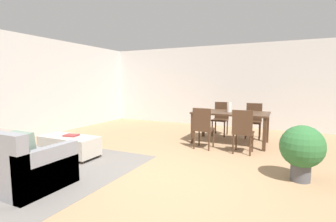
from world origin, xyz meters
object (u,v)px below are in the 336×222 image
dining_table (231,115)px  book_on_ottoman (71,135)px  dining_chair_near_left (203,126)px  couch (2,162)px  ottoman_table (69,145)px  potted_plant (302,148)px  dining_chair_far_left (221,116)px  dining_chair_far_right (254,118)px  vase_centerpiece (229,107)px  dining_chair_near_right (243,129)px

dining_table → book_on_ottoman: dining_table is taller
dining_chair_near_left → dining_table: bearing=62.8°
couch → ottoman_table: (-0.08, 1.33, -0.06)m
ottoman_table → dining_table: bearing=44.3°
potted_plant → dining_chair_far_left: bearing=124.1°
dining_table → dining_chair_far_right: size_ratio=1.90×
vase_centerpiece → potted_plant: 2.45m
dining_table → couch: bearing=-123.2°
dining_chair_far_right → potted_plant: bearing=-70.0°
ottoman_table → couch: bearing=-86.6°
dining_chair_far_right → vase_centerpiece: size_ratio=4.08×
dining_table → dining_chair_far_left: bearing=117.3°
dining_chair_far_right → vase_centerpiece: 1.04m
couch → book_on_ottoman: couch is taller
dining_table → potted_plant: bearing=-53.2°
vase_centerpiece → couch: bearing=-123.0°
couch → potted_plant: bearing=26.0°
couch → ottoman_table: size_ratio=1.68×
couch → potted_plant: 4.45m
ottoman_table → dining_chair_far_right: dining_chair_far_right is taller
ottoman_table → dining_chair_near_right: bearing=29.1°
dining_chair_near_right → dining_chair_far_right: size_ratio=1.00×
couch → vase_centerpiece: bearing=57.0°
dining_chair_near_left → potted_plant: 2.18m
vase_centerpiece → dining_chair_far_right: bearing=61.0°
ottoman_table → dining_chair_near_left: bearing=38.1°
dining_chair_near_left → couch: bearing=-124.7°
ottoman_table → dining_chair_near_right: size_ratio=1.29×
dining_table → dining_chair_near_left: size_ratio=1.90×
dining_chair_far_right → dining_table: bearing=-117.9°
dining_chair_near_right → potted_plant: (1.02, -1.08, -0.02)m
ottoman_table → book_on_ottoman: size_ratio=4.55×
book_on_ottoman → dining_chair_near_right: bearing=28.9°
vase_centerpiece → dining_chair_far_left: bearing=115.2°
couch → ottoman_table: couch is taller
potted_plant → dining_chair_far_right: bearing=110.0°
dining_chair_near_right → dining_chair_far_left: same height
ottoman_table → dining_table: size_ratio=0.68×
dining_chair_near_right → dining_table: bearing=116.4°
dining_chair_far_right → potted_plant: size_ratio=1.09×
dining_table → potted_plant: potted_plant is taller
ottoman_table → book_on_ottoman: (0.03, 0.03, 0.20)m
dining_chair_far_right → couch: bearing=-122.3°
dining_chair_near_right → potted_plant: size_ratio=1.09×
dining_chair_far_right → book_on_ottoman: 4.53m
dining_chair_near_left → book_on_ottoman: 2.74m
couch → dining_chair_far_right: (2.98, 4.72, 0.22)m
ottoman_table → dining_chair_far_right: size_ratio=1.29×
couch → dining_chair_far_left: bearing=66.1°
dining_chair_near_left → vase_centerpiece: size_ratio=4.08×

